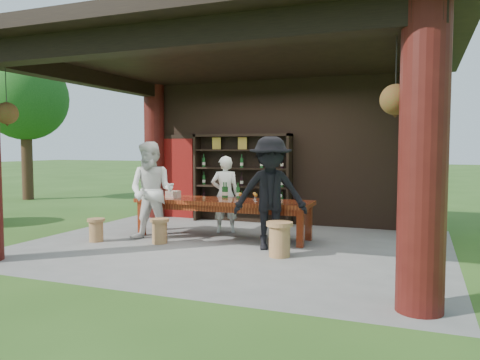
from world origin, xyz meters
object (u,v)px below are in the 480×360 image
(stool_near_right, at_px, (280,238))
(guest_man, at_px, (270,193))
(stool_near_left, at_px, (160,230))
(guest_woman, at_px, (152,191))
(stool_far_left, at_px, (96,229))
(wine_shelf, at_px, (242,178))
(host, at_px, (225,194))
(napkin_basket, at_px, (173,194))
(tasting_table, at_px, (223,205))

(stool_near_right, relative_size, guest_man, 0.29)
(stool_near_left, distance_m, guest_woman, 0.77)
(stool_far_left, bearing_deg, stool_near_right, 1.18)
(wine_shelf, bearing_deg, guest_woman, -107.80)
(guest_man, bearing_deg, host, 116.79)
(wine_shelf, distance_m, stool_near_right, 3.55)
(stool_near_right, bearing_deg, napkin_basket, 157.94)
(wine_shelf, relative_size, stool_far_left, 5.45)
(stool_near_right, height_order, guest_woman, guest_woman)
(wine_shelf, height_order, guest_woman, wine_shelf)
(stool_near_left, height_order, napkin_basket, napkin_basket)
(guest_woman, distance_m, guest_man, 2.31)
(host, bearing_deg, tasting_table, 84.89)
(stool_near_right, height_order, stool_far_left, stool_near_right)
(guest_man, height_order, napkin_basket, guest_man)
(wine_shelf, xyz_separation_m, host, (0.13, -1.30, -0.25))
(stool_far_left, bearing_deg, guest_woman, 27.82)
(tasting_table, distance_m, stool_far_left, 2.42)
(stool_near_left, bearing_deg, stool_near_right, -4.94)
(host, bearing_deg, napkin_basket, 13.63)
(stool_far_left, bearing_deg, host, 43.11)
(stool_near_right, height_order, host, host)
(stool_near_left, xyz_separation_m, guest_woman, (-0.28, 0.21, 0.69))
(guest_woman, height_order, napkin_basket, guest_woman)
(guest_man, bearing_deg, stool_far_left, 167.95)
(wine_shelf, bearing_deg, tasting_table, -80.05)
(wine_shelf, height_order, host, wine_shelf)
(wine_shelf, relative_size, tasting_table, 0.68)
(tasting_table, bearing_deg, stool_far_left, -149.90)
(stool_far_left, relative_size, host, 0.27)
(host, distance_m, napkin_basket, 1.07)
(tasting_table, bearing_deg, host, 109.18)
(tasting_table, xyz_separation_m, stool_near_right, (1.47, -1.12, -0.34))
(wine_shelf, distance_m, tasting_table, 1.92)
(stool_far_left, distance_m, guest_woman, 1.25)
(tasting_table, relative_size, stool_near_left, 7.65)
(wine_shelf, relative_size, stool_near_left, 5.17)
(tasting_table, xyz_separation_m, guest_woman, (-1.15, -0.71, 0.30))
(guest_woman, bearing_deg, wine_shelf, 65.14)
(stool_near_left, bearing_deg, wine_shelf, 78.95)
(host, bearing_deg, stool_far_left, 18.83)
(host, xyz_separation_m, guest_man, (1.35, -1.19, 0.18))
(guest_man, bearing_deg, stool_near_right, -79.53)
(tasting_table, height_order, host, host)
(tasting_table, height_order, stool_near_left, tasting_table)
(wine_shelf, bearing_deg, stool_near_right, -58.86)
(guest_woman, xyz_separation_m, guest_man, (2.31, 0.08, 0.04))
(stool_near_left, relative_size, napkin_basket, 1.75)
(tasting_table, distance_m, host, 0.61)
(tasting_table, distance_m, stool_near_right, 1.88)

